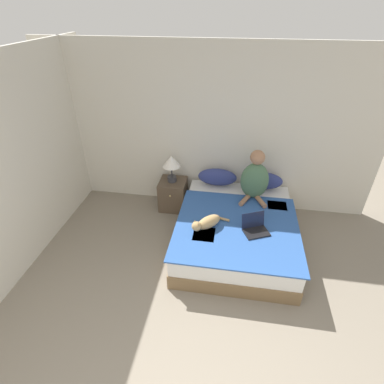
{
  "coord_description": "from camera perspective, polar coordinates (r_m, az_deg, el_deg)",
  "views": [
    {
      "loc": [
        0.46,
        -0.53,
        2.98
      ],
      "look_at": [
        -0.06,
        2.76,
        0.81
      ],
      "focal_mm": 28.0,
      "sensor_mm": 36.0,
      "label": 1
    }
  ],
  "objects": [
    {
      "name": "nightstand",
      "position": [
        4.96,
        -3.61,
        -0.42
      ],
      "size": [
        0.43,
        0.44,
        0.5
      ],
      "color": "brown",
      "rests_on": "ground_plane"
    },
    {
      "name": "bed",
      "position": [
        4.29,
        8.38,
        -7.34
      ],
      "size": [
        1.61,
        1.92,
        0.46
      ],
      "color": "brown",
      "rests_on": "ground_plane"
    },
    {
      "name": "table_lamp",
      "position": [
        4.68,
        -3.95,
        5.5
      ],
      "size": [
        0.28,
        0.28,
        0.45
      ],
      "color": "#38383D",
      "rests_on": "nightstand"
    },
    {
      "name": "pillow_near",
      "position": [
        4.75,
        4.85,
        2.86
      ],
      "size": [
        0.61,
        0.23,
        0.28
      ],
      "color": "navy",
      "rests_on": "bed"
    },
    {
      "name": "pillow_far",
      "position": [
        4.77,
        13.3,
        2.12
      ],
      "size": [
        0.61,
        0.23,
        0.28
      ],
      "color": "navy",
      "rests_on": "bed"
    },
    {
      "name": "cat_tabby",
      "position": [
        3.88,
        2.82,
        -5.84
      ],
      "size": [
        0.47,
        0.42,
        0.18
      ],
      "rotation": [
        0.0,
        0.0,
        -2.34
      ],
      "color": "tan",
      "rests_on": "bed"
    },
    {
      "name": "person_sitting",
      "position": [
        4.42,
        11.88,
        2.54
      ],
      "size": [
        0.4,
        0.4,
        0.77
      ],
      "color": "#476B4C",
      "rests_on": "bed"
    },
    {
      "name": "wall_back",
      "position": [
        4.67,
        2.76,
        11.53
      ],
      "size": [
        5.18,
        0.05,
        2.55
      ],
      "color": "beige",
      "rests_on": "ground_plane"
    },
    {
      "name": "laptop_open",
      "position": [
        3.94,
        11.93,
        -6.71
      ],
      "size": [
        0.39,
        0.36,
        0.22
      ],
      "rotation": [
        0.0,
        0.0,
        0.42
      ],
      "color": "black",
      "rests_on": "bed"
    }
  ]
}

